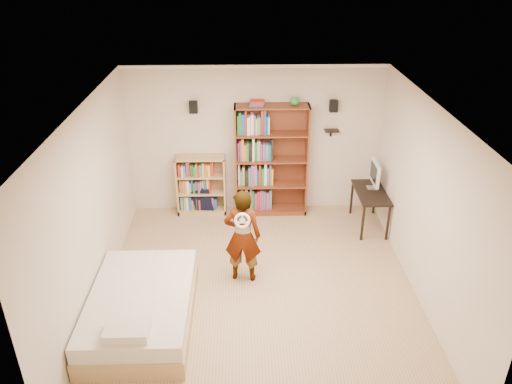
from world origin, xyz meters
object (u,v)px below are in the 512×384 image
low_bookshelf (201,185)px  person (243,236)px  daybed (141,304)px  computer_desk (369,209)px  tall_bookshelf (271,161)px

low_bookshelf → person: bearing=-70.1°
low_bookshelf → daybed: bearing=-101.1°
computer_desk → daybed: 4.29m
low_bookshelf → person: (0.75, -2.06, 0.18)m
tall_bookshelf → person: bearing=-104.4°
low_bookshelf → computer_desk: low_bookshelf is taller
low_bookshelf → daybed: 3.07m
tall_bookshelf → person: tall_bookshelf is taller
low_bookshelf → person: 2.20m
tall_bookshelf → low_bookshelf: 1.35m
low_bookshelf → daybed: (-0.59, -3.00, -0.25)m
daybed → person: size_ratio=1.38×
low_bookshelf → daybed: low_bookshelf is taller
computer_desk → daybed: size_ratio=0.49×
tall_bookshelf → daybed: size_ratio=1.01×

